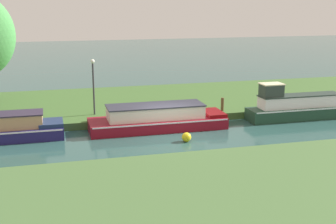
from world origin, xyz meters
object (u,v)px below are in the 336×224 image
at_px(lamp_post, 93,80).
at_px(channel_buoy, 186,137).
at_px(forest_narrowboat, 305,107).
at_px(mooring_post_near, 222,104).
at_px(navy_barge, 8,128).
at_px(maroon_cruiser, 158,119).

height_order(lamp_post, channel_buoy, lamp_post).
bearing_deg(forest_narrowboat, mooring_post_near, 162.12).
distance_m(navy_barge, forest_narrowboat, 16.56).
distance_m(lamp_post, channel_buoy, 6.80).
height_order(navy_barge, lamp_post, lamp_post).
bearing_deg(maroon_cruiser, forest_narrowboat, 0.00).
relative_size(navy_barge, forest_narrowboat, 0.66).
distance_m(maroon_cruiser, lamp_post, 4.39).
bearing_deg(forest_narrowboat, navy_barge, -180.00).
xyz_separation_m(forest_narrowboat, mooring_post_near, (-4.62, 1.49, 0.11)).
distance_m(forest_narrowboat, maroon_cruiser, 8.90).
bearing_deg(maroon_cruiser, lamp_post, 141.40).
height_order(navy_barge, channel_buoy, navy_barge).
bearing_deg(channel_buoy, mooring_post_near, 49.72).
height_order(navy_barge, mooring_post_near, navy_barge).
xyz_separation_m(forest_narrowboat, lamp_post, (-12.03, 2.50, 1.70)).
distance_m(forest_narrowboat, channel_buoy, 8.52).
bearing_deg(mooring_post_near, lamp_post, 172.26).
height_order(maroon_cruiser, mooring_post_near, maroon_cruiser).
xyz_separation_m(forest_narrowboat, channel_buoy, (-8.10, -2.62, -0.45)).
bearing_deg(mooring_post_near, channel_buoy, -130.28).
relative_size(navy_barge, channel_buoy, 11.20).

